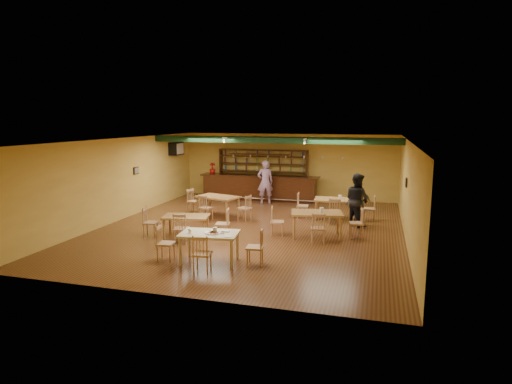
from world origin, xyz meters
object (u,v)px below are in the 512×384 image
(patron_right_a, at_px, (357,200))
(dining_table_b, at_px, (335,209))
(dining_table_c, at_px, (186,227))
(patron_bar, at_px, (265,182))
(bar_counter, at_px, (259,188))
(dining_table_d, at_px, (316,224))
(near_table, at_px, (210,248))
(dining_table_a, at_px, (218,206))

(patron_right_a, bearing_deg, dining_table_b, -2.05)
(dining_table_c, height_order, patron_bar, patron_bar)
(bar_counter, relative_size, dining_table_d, 3.47)
(bar_counter, distance_m, dining_table_c, 6.87)
(bar_counter, relative_size, dining_table_c, 3.93)
(patron_bar, bearing_deg, near_table, 73.19)
(bar_counter, xyz_separation_m, patron_right_a, (4.58, -3.86, 0.36))
(dining_table_a, relative_size, dining_table_d, 0.98)
(dining_table_c, bearing_deg, bar_counter, 74.23)
(dining_table_a, bearing_deg, near_table, -54.16)
(near_table, relative_size, patron_bar, 0.77)
(dining_table_c, bearing_deg, patron_bar, 69.01)
(dining_table_c, distance_m, near_table, 2.60)
(dining_table_a, bearing_deg, bar_counter, 98.26)
(dining_table_d, xyz_separation_m, patron_bar, (-2.94, 4.81, 0.56))
(bar_counter, xyz_separation_m, near_table, (1.12, -8.90, -0.17))
(bar_counter, bearing_deg, near_table, -82.80)
(bar_counter, bearing_deg, patron_bar, -58.82)
(dining_table_a, distance_m, patron_right_a, 5.20)
(dining_table_d, height_order, near_table, same)
(dining_table_c, xyz_separation_m, patron_bar, (0.98, 6.03, 0.61))
(dining_table_a, distance_m, dining_table_d, 4.44)
(dining_table_a, height_order, dining_table_c, dining_table_a)
(dining_table_b, bearing_deg, near_table, -117.94)
(patron_bar, relative_size, patron_right_a, 1.03)
(bar_counter, relative_size, near_table, 3.72)
(bar_counter, bearing_deg, dining_table_c, -94.01)
(patron_bar, bearing_deg, dining_table_a, 48.31)
(dining_table_b, bearing_deg, patron_right_a, -48.49)
(dining_table_c, relative_size, patron_right_a, 0.76)
(bar_counter, distance_m, dining_table_d, 6.60)
(near_table, bearing_deg, patron_right_a, 48.09)
(dining_table_b, distance_m, patron_bar, 4.01)
(dining_table_a, xyz_separation_m, dining_table_c, (0.12, -3.09, -0.04))
(dining_table_b, height_order, patron_right_a, patron_right_a)
(dining_table_a, bearing_deg, patron_bar, 86.83)
(patron_bar, bearing_deg, bar_counter, -80.05)
(bar_counter, distance_m, dining_table_a, 3.82)
(bar_counter, xyz_separation_m, dining_table_c, (-0.48, -6.85, -0.22))
(dining_table_c, xyz_separation_m, patron_right_a, (5.06, 2.99, 0.57))
(dining_table_a, height_order, patron_bar, patron_bar)
(bar_counter, bearing_deg, dining_table_a, -99.02)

